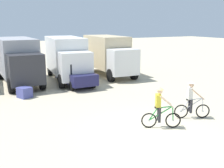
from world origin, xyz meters
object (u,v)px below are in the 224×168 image
(supply_crate, at_px, (25,92))
(cyclist_cowboy_hat, at_px, (191,101))
(box_truck_tan_camper, at_px, (109,53))
(box_truck_grey_hauler, at_px, (18,59))
(sedan_parked, at_px, (76,74))
(box_truck_white_box, at_px, (67,56))
(cyclist_orange_shirt, at_px, (160,109))

(supply_crate, bearing_deg, cyclist_cowboy_hat, -49.24)
(box_truck_tan_camper, bearing_deg, box_truck_grey_hauler, 179.97)
(sedan_parked, relative_size, supply_crate, 5.60)
(box_truck_grey_hauler, relative_size, supply_crate, 9.00)
(cyclist_cowboy_hat, xyz_separation_m, supply_crate, (-6.40, 7.43, -0.53))
(box_truck_tan_camper, bearing_deg, supply_crate, -152.00)
(box_truck_grey_hauler, height_order, cyclist_cowboy_hat, box_truck_grey_hauler)
(sedan_parked, height_order, supply_crate, sedan_parked)
(box_truck_grey_hauler, bearing_deg, box_truck_white_box, -5.13)
(box_truck_tan_camper, height_order, cyclist_cowboy_hat, box_truck_tan_camper)
(box_truck_grey_hauler, height_order, box_truck_white_box, same)
(cyclist_orange_shirt, distance_m, supply_crate, 8.87)
(sedan_parked, xyz_separation_m, cyclist_orange_shirt, (0.46, -9.26, -0.04))
(box_truck_grey_hauler, xyz_separation_m, cyclist_orange_shirt, (3.96, -11.93, -1.03))
(cyclist_orange_shirt, bearing_deg, supply_crate, 119.32)
(box_truck_white_box, xyz_separation_m, sedan_parked, (-0.14, -2.34, -0.99))
(box_truck_grey_hauler, distance_m, sedan_parked, 4.51)
(box_truck_grey_hauler, distance_m, box_truck_white_box, 3.65)
(box_truck_white_box, bearing_deg, box_truck_tan_camper, 4.75)
(box_truck_white_box, bearing_deg, supply_crate, -135.99)
(box_truck_white_box, relative_size, cyclist_cowboy_hat, 3.82)
(box_truck_white_box, distance_m, cyclist_orange_shirt, 11.65)
(cyclist_orange_shirt, bearing_deg, box_truck_tan_camper, 73.34)
(box_truck_tan_camper, height_order, supply_crate, box_truck_tan_camper)
(box_truck_grey_hauler, bearing_deg, sedan_parked, -37.32)
(box_truck_grey_hauler, distance_m, cyclist_orange_shirt, 12.61)
(cyclist_cowboy_hat, bearing_deg, cyclist_orange_shirt, -172.03)
(cyclist_cowboy_hat, bearing_deg, box_truck_grey_hauler, 117.38)
(supply_crate, bearing_deg, box_truck_tan_camper, 28.00)
(sedan_parked, height_order, cyclist_cowboy_hat, cyclist_cowboy_hat)
(sedan_parked, height_order, cyclist_orange_shirt, cyclist_orange_shirt)
(sedan_parked, bearing_deg, supply_crate, -158.40)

